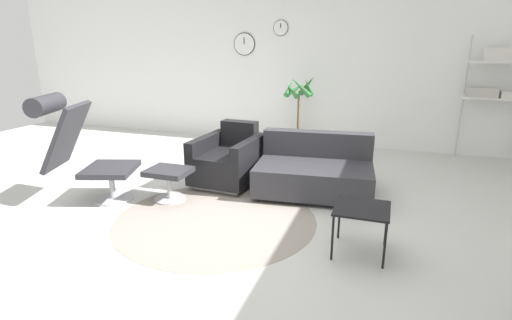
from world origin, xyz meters
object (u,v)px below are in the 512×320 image
(lounge_chair, at_px, (76,140))
(ottoman, at_px, (169,177))
(shelf_unit, at_px, (498,78))
(armchair_red, at_px, (229,161))
(potted_plant, at_px, (298,111))
(side_table, at_px, (362,212))
(couch_low, at_px, (315,173))

(lounge_chair, distance_m, ottoman, 1.10)
(lounge_chair, xyz_separation_m, ottoman, (0.96, 0.32, -0.43))
(shelf_unit, bearing_deg, armchair_red, -146.69)
(potted_plant, bearing_deg, shelf_unit, 3.13)
(ottoman, bearing_deg, shelf_unit, 38.54)
(side_table, bearing_deg, shelf_unit, 65.84)
(ottoman, distance_m, side_table, 2.23)
(couch_low, height_order, side_table, couch_low)
(armchair_red, height_order, potted_plant, potted_plant)
(lounge_chair, height_order, ottoman, lounge_chair)
(side_table, distance_m, shelf_unit, 3.93)
(armchair_red, relative_size, shelf_unit, 0.52)
(ottoman, bearing_deg, side_table, -13.48)
(ottoman, xyz_separation_m, armchair_red, (0.41, 0.79, 0.01))
(potted_plant, height_order, shelf_unit, shelf_unit)
(armchair_red, bearing_deg, shelf_unit, -143.44)
(armchair_red, xyz_separation_m, couch_low, (1.11, -0.00, -0.04))
(potted_plant, bearing_deg, lounge_chair, -119.79)
(lounge_chair, height_order, armchair_red, lounge_chair)
(armchair_red, height_order, shelf_unit, shelf_unit)
(ottoman, height_order, potted_plant, potted_plant)
(side_table, height_order, shelf_unit, shelf_unit)
(armchair_red, relative_size, side_table, 2.11)
(armchair_red, distance_m, potted_plant, 2.10)
(ottoman, bearing_deg, lounge_chair, -161.82)
(armchair_red, bearing_deg, lounge_chair, 42.17)
(couch_low, xyz_separation_m, side_table, (0.65, -1.31, 0.13))
(side_table, distance_m, potted_plant, 3.61)
(lounge_chair, xyz_separation_m, potted_plant, (1.79, 3.13, -0.07))
(ottoman, xyz_separation_m, potted_plant, (0.83, 2.82, 0.36))
(lounge_chair, xyz_separation_m, side_table, (3.13, -0.20, -0.33))
(ottoman, xyz_separation_m, shelf_unit, (3.74, 2.98, 0.98))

